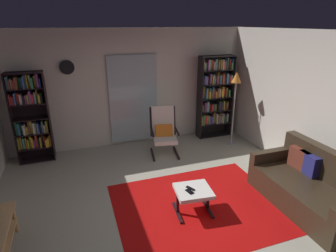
# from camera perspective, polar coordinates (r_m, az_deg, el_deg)

# --- Properties ---
(ground_plane) EXTENTS (7.02, 7.02, 0.00)m
(ground_plane) POSITION_cam_1_polar(r_m,az_deg,el_deg) (4.38, 1.21, -17.70)
(ground_plane) COLOR #AEA996
(wall_back) EXTENTS (5.60, 0.06, 2.60)m
(wall_back) POSITION_cam_1_polar(r_m,az_deg,el_deg) (6.39, -7.85, 7.62)
(wall_back) COLOR silver
(wall_back) RESTS_ON ground
(wall_right) EXTENTS (0.06, 6.00, 2.60)m
(wall_right) POSITION_cam_1_polar(r_m,az_deg,el_deg) (5.26, 30.14, 2.16)
(wall_right) COLOR silver
(wall_right) RESTS_ON ground
(glass_door_panel) EXTENTS (1.10, 0.01, 2.00)m
(glass_door_panel) POSITION_cam_1_polar(r_m,az_deg,el_deg) (6.40, -7.07, 5.36)
(glass_door_panel) COLOR silver
(area_rug) EXTENTS (2.58, 2.10, 0.01)m
(area_rug) POSITION_cam_1_polar(r_m,az_deg,el_deg) (4.56, 6.47, -16.02)
(area_rug) COLOR #BE0D0C
(area_rug) RESTS_ON ground
(bookshelf_near_tv) EXTENTS (0.68, 0.30, 1.84)m
(bookshelf_near_tv) POSITION_cam_1_polar(r_m,az_deg,el_deg) (6.14, -26.37, 1.91)
(bookshelf_near_tv) COLOR black
(bookshelf_near_tv) RESTS_ON ground
(bookshelf_near_sofa) EXTENTS (0.84, 0.30, 1.99)m
(bookshelf_near_sofa) POSITION_cam_1_polar(r_m,az_deg,el_deg) (6.88, 9.58, 6.42)
(bookshelf_near_sofa) COLOR black
(bookshelf_near_sofa) RESTS_ON ground
(leather_sofa) EXTENTS (0.90, 1.77, 0.89)m
(leather_sofa) POSITION_cam_1_polar(r_m,az_deg,el_deg) (4.92, 27.12, -11.12)
(leather_sofa) COLOR #33271A
(leather_sofa) RESTS_ON ground
(lounge_armchair) EXTENTS (0.66, 0.74, 1.02)m
(lounge_armchair) POSITION_cam_1_polar(r_m,az_deg,el_deg) (5.98, -0.88, -0.79)
(lounge_armchair) COLOR black
(lounge_armchair) RESTS_ON ground
(ottoman) EXTENTS (0.57, 0.53, 0.39)m
(ottoman) POSITION_cam_1_polar(r_m,az_deg,el_deg) (4.26, 5.19, -13.56)
(ottoman) COLOR white
(ottoman) RESTS_ON ground
(tv_remote) EXTENTS (0.10, 0.15, 0.02)m
(tv_remote) POSITION_cam_1_polar(r_m,az_deg,el_deg) (4.22, 4.61, -12.62)
(tv_remote) COLOR black
(tv_remote) RESTS_ON ottoman
(cell_phone) EXTENTS (0.10, 0.15, 0.01)m
(cell_phone) POSITION_cam_1_polar(r_m,az_deg,el_deg) (4.16, 4.44, -13.25)
(cell_phone) COLOR black
(cell_phone) RESTS_ON ottoman
(floor_lamp_by_shelf) EXTENTS (0.22, 0.22, 1.70)m
(floor_lamp_by_shelf) POSITION_cam_1_polar(r_m,az_deg,el_deg) (6.35, 13.74, 8.11)
(floor_lamp_by_shelf) COLOR #A5A5AD
(floor_lamp_by_shelf) RESTS_ON ground
(wall_clock) EXTENTS (0.29, 0.03, 0.29)m
(wall_clock) POSITION_cam_1_polar(r_m,az_deg,el_deg) (6.10, -20.00, 11.25)
(wall_clock) COLOR silver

